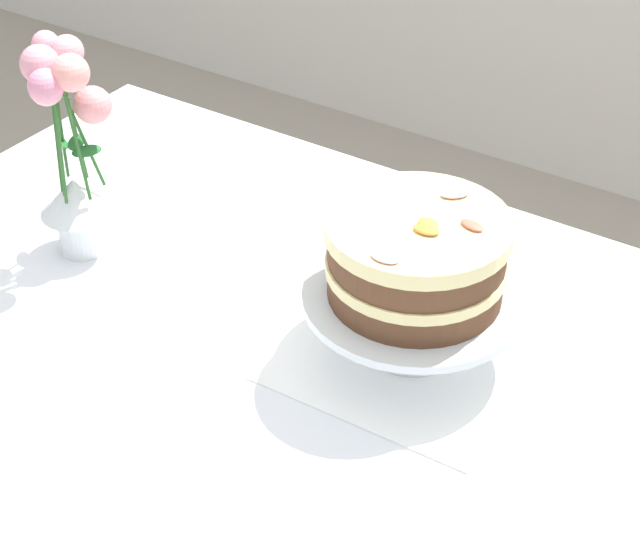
# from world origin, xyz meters

# --- Properties ---
(dining_table) EXTENTS (1.40, 1.00, 0.74)m
(dining_table) POSITION_xyz_m (0.00, -0.02, 0.65)
(dining_table) COLOR white
(dining_table) RESTS_ON ground
(linen_napkin) EXTENTS (0.33, 0.33, 0.00)m
(linen_napkin) POSITION_xyz_m (0.17, 0.09, 0.74)
(linen_napkin) COLOR white
(linen_napkin) RESTS_ON dining_table
(cake_stand) EXTENTS (0.29, 0.29, 0.10)m
(cake_stand) POSITION_xyz_m (0.17, 0.09, 0.82)
(cake_stand) COLOR silver
(cake_stand) RESTS_ON linen_napkin
(layer_cake) EXTENTS (0.23, 0.23, 0.12)m
(layer_cake) POSITION_xyz_m (0.17, 0.09, 0.90)
(layer_cake) COLOR brown
(layer_cake) RESTS_ON cake_stand
(flower_vase) EXTENTS (0.12, 0.12, 0.33)m
(flower_vase) POSITION_xyz_m (-0.37, 0.03, 0.91)
(flower_vase) COLOR silver
(flower_vase) RESTS_ON dining_table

